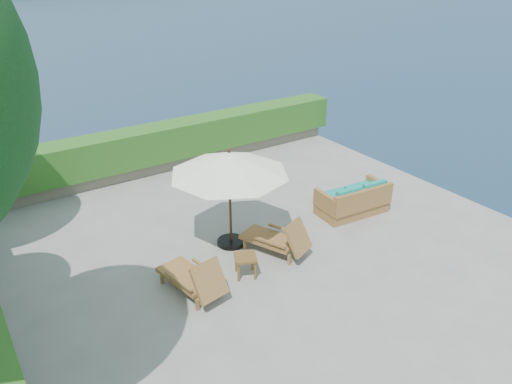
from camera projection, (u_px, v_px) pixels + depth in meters
ground at (265, 254)px, 10.89m from camera, size 12.00×12.00×0.00m
foundation at (264, 310)px, 11.57m from camera, size 12.00×12.00×3.00m
ocean at (264, 357)px, 12.20m from camera, size 600.00×600.00×0.00m
planter_wall_far at (159, 164)px, 14.99m from camera, size 12.00×0.60×0.36m
hedge_far at (157, 143)px, 14.70m from camera, size 12.40×0.90×1.00m
patio_umbrella at (229, 164)px, 10.41m from camera, size 2.80×2.80×2.31m
lounge_left at (194, 278)px, 9.47m from camera, size 0.88×1.61×0.88m
lounge_right at (278, 238)px, 10.77m from camera, size 1.16×1.64×0.88m
side_table at (245, 260)px, 10.01m from camera, size 0.57×0.57×0.46m
wicker_loveseat at (354, 201)px, 12.42m from camera, size 1.84×1.05×0.87m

